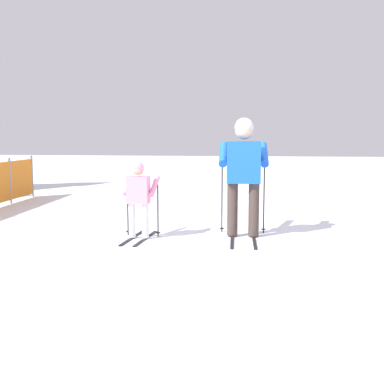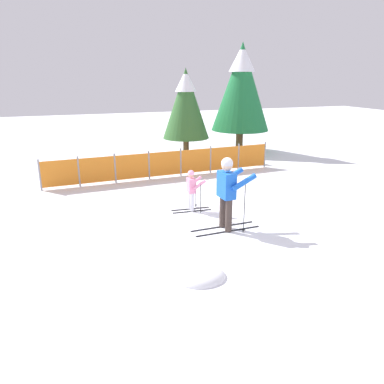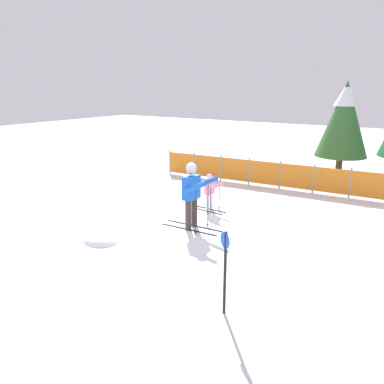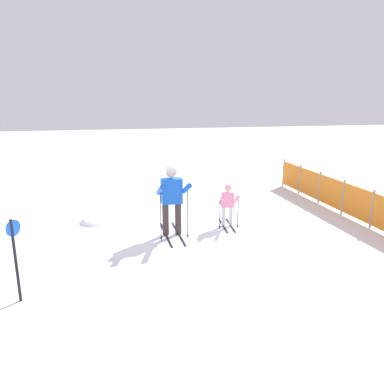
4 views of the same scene
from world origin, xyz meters
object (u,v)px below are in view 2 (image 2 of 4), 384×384
Objects in this scene: skier_child at (192,187)px; safety_fence at (165,164)px; conifer_far at (241,86)px; conifer_near at (186,102)px; skier_adult at (228,187)px.

safety_fence is at bearing 90.08° from skier_child.
conifer_near is at bearing 179.78° from conifer_far.
conifer_far is at bearing 36.01° from safety_fence.
skier_child is (-0.36, 1.54, -0.40)m from skier_adult.
skier_adult is 10.06m from conifer_far.
conifer_near is (-2.76, 0.01, -0.71)m from conifer_far.
skier_child is 0.13× the size of safety_fence.
conifer_far reaches higher than safety_fence.
skier_adult is 0.21× the size of safety_fence.
skier_child is 0.23× the size of conifer_far.
conifer_far is (5.03, 7.12, 2.47)m from skier_child.
conifer_near is at bearing 75.44° from skier_adult.
skier_child is 3.68m from safety_fence.
safety_fence is at bearing -119.93° from conifer_near.
skier_child reaches higher than safety_fence.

